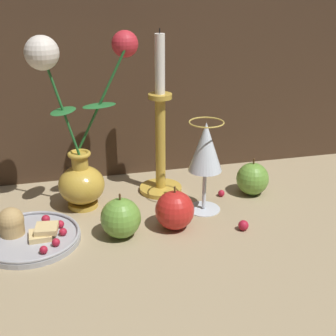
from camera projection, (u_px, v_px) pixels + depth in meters
The scene contains 10 objects.
ground_plane at pixel (148, 217), 0.94m from camera, with size 2.40×2.40×0.00m, color #9E8966.
vase at pixel (79, 143), 0.93m from camera, with size 0.21×0.10×0.35m.
plate_with_pastries at pixel (27, 234), 0.85m from camera, with size 0.18×0.18×0.06m.
wine_glass at pixel (206, 151), 0.92m from camera, with size 0.07×0.07×0.19m.
candlestick at pixel (160, 141), 1.00m from camera, with size 0.09×0.09×0.35m.
apple_beside_vase at pixel (175, 210), 0.89m from camera, with size 0.07×0.07×0.09m.
apple_near_glass at pixel (253, 179), 1.02m from camera, with size 0.07×0.07×0.08m.
apple_at_table_edge at pixel (121, 218), 0.86m from camera, with size 0.08×0.08×0.09m.
berry_near_plate at pixel (243, 225), 0.89m from camera, with size 0.02×0.02×0.02m, color #AD192D.
berry_front_center at pixel (221, 193), 1.02m from camera, with size 0.01×0.01×0.01m, color #AD192D.
Camera 1 is at (-0.16, -0.81, 0.46)m, focal length 50.00 mm.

